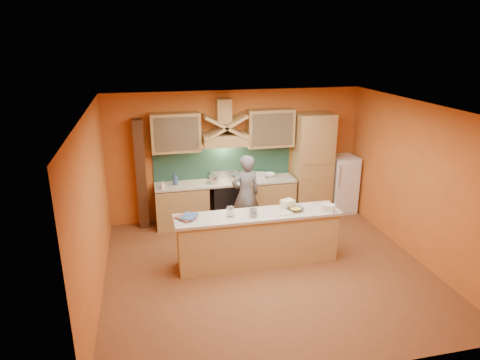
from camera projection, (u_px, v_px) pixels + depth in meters
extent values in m
cube|color=brown|center=(267.00, 270.00, 7.43)|extent=(5.50, 5.00, 0.01)
cube|color=white|center=(271.00, 109.00, 6.54)|extent=(5.50, 5.00, 0.01)
cube|color=#CD6928|center=(236.00, 155.00, 9.30)|extent=(5.50, 0.02, 2.80)
cube|color=#CD6928|center=(334.00, 273.00, 4.68)|extent=(5.50, 0.02, 2.80)
cube|color=#CD6928|center=(93.00, 209.00, 6.41)|extent=(0.02, 5.00, 2.80)
cube|color=#CD6928|center=(418.00, 182.00, 7.56)|extent=(0.02, 5.00, 2.80)
cube|color=tan|center=(182.00, 206.00, 9.07)|extent=(1.10, 0.60, 0.86)
cube|color=tan|center=(268.00, 199.00, 9.47)|extent=(1.10, 0.60, 0.86)
cube|color=beige|center=(226.00, 182.00, 9.12)|extent=(3.00, 0.62, 0.04)
cube|color=black|center=(226.00, 202.00, 9.26)|extent=(0.60, 0.58, 0.90)
cube|color=#1C3E31|center=(223.00, 163.00, 9.27)|extent=(3.00, 0.03, 0.70)
cube|color=tan|center=(225.00, 139.00, 8.87)|extent=(0.92, 0.50, 0.24)
cube|color=tan|center=(224.00, 111.00, 8.77)|extent=(0.30, 0.30, 0.50)
cube|color=tan|center=(176.00, 132.00, 8.67)|extent=(1.00, 0.35, 0.80)
cube|color=tan|center=(270.00, 128.00, 9.09)|extent=(1.00, 0.35, 0.80)
cube|color=tan|center=(312.00, 165.00, 9.44)|extent=(0.80, 0.60, 2.30)
cube|color=white|center=(342.00, 184.00, 9.76)|extent=(0.58, 0.60, 1.30)
cube|color=#472816|center=(141.00, 174.00, 8.81)|extent=(0.20, 0.30, 2.30)
cube|color=tan|center=(258.00, 240.00, 7.55)|extent=(2.80, 0.55, 0.88)
cube|color=beige|center=(258.00, 215.00, 7.40)|extent=(2.90, 0.62, 0.05)
imported|color=slate|center=(246.00, 195.00, 8.61)|extent=(0.65, 0.48, 1.65)
cylinder|color=silver|center=(214.00, 180.00, 9.01)|extent=(0.28, 0.28, 0.15)
cylinder|color=silver|center=(233.00, 178.00, 9.14)|extent=(0.21, 0.21, 0.14)
imported|color=white|center=(163.00, 185.00, 8.64)|extent=(0.09, 0.09, 0.17)
imported|color=#2F4F83|center=(175.00, 179.00, 8.85)|extent=(0.14, 0.14, 0.26)
imported|color=white|center=(269.00, 175.00, 9.40)|extent=(0.27, 0.27, 0.08)
cube|color=silver|center=(258.00, 175.00, 9.32)|extent=(0.34, 0.29, 0.11)
imported|color=#A74F3B|center=(180.00, 220.00, 7.09)|extent=(0.38, 0.40, 0.03)
imported|color=#3B5882|center=(183.00, 216.00, 7.22)|extent=(0.36, 0.40, 0.02)
cylinder|color=white|center=(230.00, 212.00, 7.26)|extent=(0.13, 0.13, 0.17)
cylinder|color=silver|center=(254.00, 214.00, 7.21)|extent=(0.14, 0.14, 0.13)
cube|color=white|center=(253.00, 213.00, 7.31)|extent=(0.13, 0.13, 0.09)
imported|color=silver|center=(296.00, 209.00, 7.50)|extent=(0.31, 0.31, 0.06)
cube|color=beige|center=(286.00, 213.00, 7.39)|extent=(0.27, 0.23, 0.02)
cube|color=beige|center=(288.00, 204.00, 7.63)|extent=(0.26, 0.24, 0.14)
cube|color=beige|center=(329.00, 208.00, 7.47)|extent=(0.25, 0.24, 0.12)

